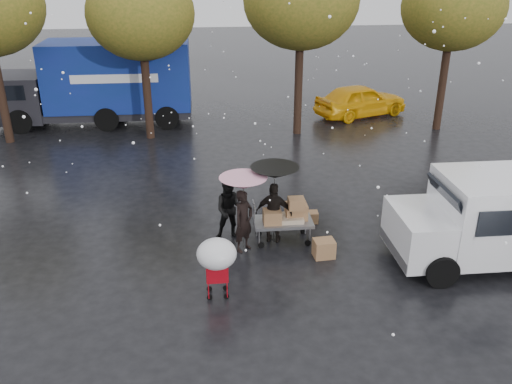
{
  "coord_description": "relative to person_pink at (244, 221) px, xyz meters",
  "views": [
    {
      "loc": [
        -1.34,
        -11.26,
        6.89
      ],
      "look_at": [
        -0.11,
        1.0,
        1.41
      ],
      "focal_mm": 38.0,
      "sensor_mm": 36.0,
      "label": 1
    }
  ],
  "objects": [
    {
      "name": "ground",
      "position": [
        0.46,
        -0.62,
        -0.81
      ],
      "size": [
        90.0,
        90.0,
        0.0
      ],
      "primitive_type": "plane",
      "color": "black",
      "rests_on": "ground"
    },
    {
      "name": "person_middle",
      "position": [
        -0.29,
        0.62,
        0.02
      ],
      "size": [
        0.82,
        0.64,
        1.66
      ],
      "primitive_type": "imported",
      "rotation": [
        0.0,
        0.0,
        -0.02
      ],
      "color": "black",
      "rests_on": "ground"
    },
    {
      "name": "person_black",
      "position": [
        0.81,
        0.37,
        -0.0
      ],
      "size": [
        1.02,
        0.65,
        1.61
      ],
      "primitive_type": "imported",
      "rotation": [
        0.0,
        0.0,
        2.85
      ],
      "color": "black",
      "rests_on": "ground"
    },
    {
      "name": "blue_truck",
      "position": [
        -5.24,
        11.63,
        0.95
      ],
      "size": [
        8.3,
        2.6,
        3.5
      ],
      "color": "navy",
      "rests_on": "ground"
    },
    {
      "name": "shopping_cart",
      "position": [
        -0.73,
        -2.07,
        0.26
      ],
      "size": [
        0.84,
        0.84,
        1.46
      ],
      "color": "red",
      "rests_on": "ground"
    },
    {
      "name": "tree_row",
      "position": [
        -0.01,
        9.38,
        4.22
      ],
      "size": [
        21.6,
        4.4,
        7.12
      ],
      "color": "black",
      "rests_on": "ground"
    },
    {
      "name": "box_ground_near",
      "position": [
        1.93,
        -0.53,
        -0.58
      ],
      "size": [
        0.54,
        0.44,
        0.45
      ],
      "primitive_type": "cube",
      "rotation": [
        0.0,
        0.0,
        0.09
      ],
      "color": "#925C3F",
      "rests_on": "ground"
    },
    {
      "name": "vendor_cart",
      "position": [
        1.12,
        0.35,
        -0.08
      ],
      "size": [
        1.52,
        0.8,
        1.27
      ],
      "color": "slate",
      "rests_on": "ground"
    },
    {
      "name": "yellow_taxi",
      "position": [
        6.25,
        11.63,
        -0.08
      ],
      "size": [
        4.61,
        3.11,
        1.46
      ],
      "primitive_type": "imported",
      "rotation": [
        0.0,
        0.0,
        1.93
      ],
      "color": "#F9B40D",
      "rests_on": "ground"
    },
    {
      "name": "person_pink",
      "position": [
        0.0,
        0.0,
        0.0
      ],
      "size": [
        0.69,
        0.69,
        1.62
      ],
      "primitive_type": "imported",
      "rotation": [
        0.0,
        0.0,
        0.76
      ],
      "color": "black",
      "rests_on": "ground"
    },
    {
      "name": "umbrella_pink",
      "position": [
        0.0,
        -0.0,
        1.01
      ],
      "size": [
        1.17,
        1.17,
        1.97
      ],
      "color": "#4C4C4C",
      "rests_on": "ground"
    },
    {
      "name": "umbrella_black",
      "position": [
        0.81,
        0.37,
        1.11
      ],
      "size": [
        1.21,
        1.21,
        2.07
      ],
      "color": "#4C4C4C",
      "rests_on": "ground"
    },
    {
      "name": "white_van",
      "position": [
        6.07,
        -1.1,
        0.35
      ],
      "size": [
        4.91,
        2.18,
        2.2
      ],
      "color": "white",
      "rests_on": "ground"
    },
    {
      "name": "box_ground_far",
      "position": [
        1.96,
        1.33,
        -0.65
      ],
      "size": [
        0.41,
        0.33,
        0.31
      ],
      "primitive_type": "cube",
      "rotation": [
        0.0,
        0.0,
        -0.06
      ],
      "color": "#925C3F",
      "rests_on": "ground"
    }
  ]
}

